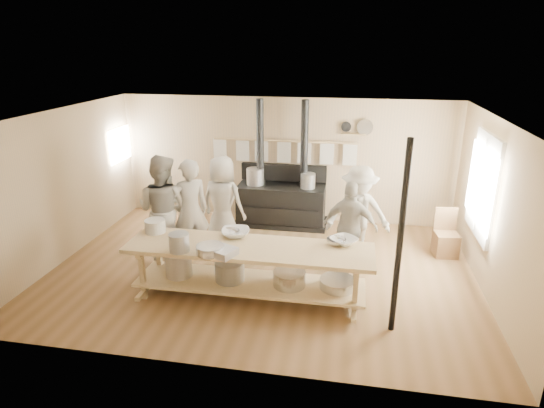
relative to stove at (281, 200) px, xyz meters
name	(u,v)px	position (x,y,z in m)	size (l,w,h in m)	color
ground	(262,270)	(0.01, -2.12, -0.52)	(7.00, 7.00, 0.00)	brown
room_shell	(261,178)	(0.01, -2.12, 1.10)	(7.00, 7.00, 7.00)	tan
window_right	(483,186)	(3.48, -1.52, 0.98)	(0.09, 1.50, 1.65)	beige
left_opening	(120,145)	(-3.44, -0.12, 1.08)	(0.00, 0.90, 0.90)	white
stove	(281,200)	(0.00, 0.00, 0.00)	(1.90, 0.75, 2.60)	black
towel_rail	(284,149)	(0.01, 0.28, 1.04)	(3.00, 0.04, 0.47)	tan
back_wall_shelf	(357,129)	(1.47, 0.32, 1.48)	(0.63, 0.14, 0.32)	tan
prep_table	(249,266)	(0.00, -3.02, 0.00)	(3.60, 0.90, 0.85)	tan
support_post	(400,241)	(2.06, -3.47, 0.78)	(0.08, 0.08, 2.60)	black
cook_far_left	(190,211)	(-1.27, -1.96, 0.40)	(0.67, 0.44, 1.83)	#A09A8D
cook_left	(163,210)	(-1.71, -2.06, 0.43)	(0.93, 0.72, 1.91)	#A09A8D
cook_center	(223,202)	(-0.89, -1.25, 0.34)	(0.84, 0.55, 1.73)	#A09A8D
cook_right	(350,227)	(1.44, -1.82, 0.25)	(0.90, 0.38, 1.54)	#A09A8D
cook_by_window	(358,214)	(1.57, -1.39, 0.33)	(1.10, 0.63, 1.70)	#A09A8D
chair	(445,242)	(3.15, -0.95, -0.27)	(0.44, 0.44, 0.85)	brown
bowl_white_a	(236,233)	(-0.28, -2.69, 0.38)	(0.43, 0.43, 0.10)	white
bowl_steel_a	(231,233)	(-0.35, -2.69, 0.37)	(0.28, 0.28, 0.09)	silver
bowl_white_b	(344,241)	(1.36, -2.69, 0.38)	(0.37, 0.37, 0.09)	white
bowl_steel_b	(336,241)	(1.25, -2.73, 0.37)	(0.29, 0.29, 0.09)	silver
roasting_pan	(219,251)	(-0.34, -3.35, 0.38)	(0.47, 0.31, 0.10)	#B2B2B7
mixing_bowl_large	(210,249)	(-0.47, -3.35, 0.39)	(0.39, 0.39, 0.12)	silver
bucket_galv	(179,242)	(-0.92, -3.35, 0.46)	(0.29, 0.29, 0.26)	gray
deep_bowl_enamel	(155,226)	(-1.54, -2.76, 0.43)	(0.32, 0.32, 0.20)	white
pitcher	(179,244)	(-0.93, -3.35, 0.44)	(0.13, 0.13, 0.21)	white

